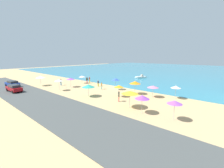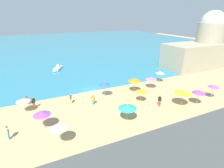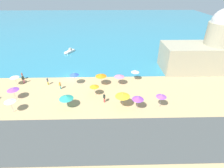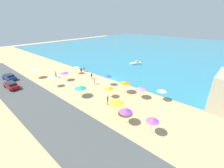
# 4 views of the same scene
# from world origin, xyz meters

# --- Properties ---
(ground_plane) EXTENTS (160.00, 160.00, 0.00)m
(ground_plane) POSITION_xyz_m (0.00, 0.00, 0.00)
(ground_plane) COLOR tan
(sea) EXTENTS (150.00, 110.00, 0.05)m
(sea) POSITION_xyz_m (0.00, 55.00, 0.03)
(sea) COLOR teal
(sea) RESTS_ON ground_plane
(coastal_road) EXTENTS (80.00, 8.00, 0.06)m
(coastal_road) POSITION_xyz_m (0.00, -18.00, 0.03)
(coastal_road) COLOR #464A48
(coastal_road) RESTS_ON ground_plane
(beach_umbrella_0) EXTENTS (1.74, 1.74, 2.48)m
(beach_umbrella_0) POSITION_xyz_m (16.71, -11.04, 2.21)
(beach_umbrella_0) COLOR #B2B2B7
(beach_umbrella_0) RESTS_ON ground_plane
(beach_umbrella_1) EXTENTS (2.23, 2.23, 2.66)m
(beach_umbrella_1) POSITION_xyz_m (6.52, -3.58, 2.34)
(beach_umbrella_1) COLOR #B2B2B7
(beach_umbrella_1) RESTS_ON ground_plane
(beach_umbrella_2) EXTENTS (1.81, 1.81, 2.16)m
(beach_umbrella_2) POSITION_xyz_m (-11.03, -3.03, 1.91)
(beach_umbrella_2) COLOR #B2B2B7
(beach_umbrella_2) RESTS_ON ground_plane
(beach_umbrella_3) EXTENTS (1.73, 1.73, 2.27)m
(beach_umbrella_3) POSITION_xyz_m (5.40, -7.26, 2.00)
(beach_umbrella_3) COLOR #B2B2B7
(beach_umbrella_3) RESTS_ON ground_plane
(beach_umbrella_4) EXTENTS (2.47, 2.47, 2.60)m
(beach_umbrella_4) POSITION_xyz_m (10.29, -10.86, 2.32)
(beach_umbrella_4) COLOR #B2B2B7
(beach_umbrella_4) RESTS_ON ground_plane
(beach_umbrella_5) EXTENTS (2.07, 2.07, 2.24)m
(beach_umbrella_5) POSITION_xyz_m (10.23, -3.37, 1.98)
(beach_umbrella_5) COLOR #B2B2B7
(beach_umbrella_5) RESTS_ON ground_plane
(beach_umbrella_6) EXTENTS (1.78, 1.78, 2.59)m
(beach_umbrella_6) POSITION_xyz_m (-7.60, -11.93, 2.30)
(beach_umbrella_6) COLOR #B2B2B7
(beach_umbrella_6) RESTS_ON ground_plane
(beach_umbrella_7) EXTENTS (1.92, 1.92, 2.53)m
(beach_umbrella_7) POSITION_xyz_m (12.74, -11.58, 2.21)
(beach_umbrella_7) COLOR #B2B2B7
(beach_umbrella_7) RESTS_ON ground_plane
(beach_umbrella_9) EXTENTS (1.74, 1.74, 2.40)m
(beach_umbrella_9) POSITION_xyz_m (13.69, -1.59, 2.12)
(beach_umbrella_9) COLOR #B2B2B7
(beach_umbrella_9) RESTS_ON ground_plane
(beach_umbrella_10) EXTENTS (1.88, 1.88, 2.69)m
(beach_umbrella_10) POSITION_xyz_m (1.08, -3.07, 2.36)
(beach_umbrella_10) COLOR #B2B2B7
(beach_umbrella_10) RESTS_ON ground_plane
(beach_umbrella_11) EXTENTS (2.36, 2.36, 2.37)m
(beach_umbrella_11) POSITION_xyz_m (1.00, -10.82, 2.03)
(beach_umbrella_11) COLOR #B2B2B7
(beach_umbrella_11) RESTS_ON ground_plane
(beach_umbrella_12) EXTENTS (2.02, 2.02, 2.32)m
(beach_umbrella_12) POSITION_xyz_m (-8.94, -8.10, 2.06)
(beach_umbrella_12) COLOR #B2B2B7
(beach_umbrella_12) RESTS_ON ground_plane
(bather_0) EXTENTS (0.34, 0.53, 1.72)m
(bather_0) POSITION_xyz_m (-12.64, -8.56, 0.96)
(bather_0) COLOR #2076B9
(bather_0) RESTS_ON ground_plane
(bather_1) EXTENTS (0.25, 0.57, 1.62)m
(bather_1) POSITION_xyz_m (-4.54, -3.09, 0.90)
(bather_1) COLOR gold
(bather_1) RESTS_ON ground_plane
(bather_2) EXTENTS (0.53, 0.35, 1.80)m
(bather_2) POSITION_xyz_m (-9.79, -2.33, 1.02)
(bather_2) COLOR pink
(bather_2) RESTS_ON ground_plane
(bather_3) EXTENTS (0.39, 0.47, 1.78)m
(bather_3) POSITION_xyz_m (7.23, -9.56, 1.00)
(bather_3) COLOR #D53839
(bather_3) RESTS_ON ground_plane
(bather_4) EXTENTS (0.33, 0.54, 1.62)m
(bather_4) POSITION_xyz_m (-10.67, -0.69, 0.90)
(bather_4) COLOR gold
(bather_4) RESTS_ON ground_plane
(bather_5) EXTENTS (0.45, 0.41, 1.63)m
(bather_5) POSITION_xyz_m (-1.55, -4.87, 0.91)
(bather_5) COLOR teal
(bather_5) RESTS_ON ground_plane
(skiff_nearshore) EXTENTS (2.84, 4.02, 1.23)m
(skiff_nearshore) POSITION_xyz_m (-3.61, 16.04, 0.40)
(skiff_nearshore) COLOR silver
(skiff_nearshore) RESTS_ON sea
(harbor_fortress) EXTENTS (15.69, 8.02, 13.91)m
(harbor_fortress) POSITION_xyz_m (30.83, 3.57, 5.00)
(harbor_fortress) COLOR tan
(harbor_fortress) RESTS_ON ground_plane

